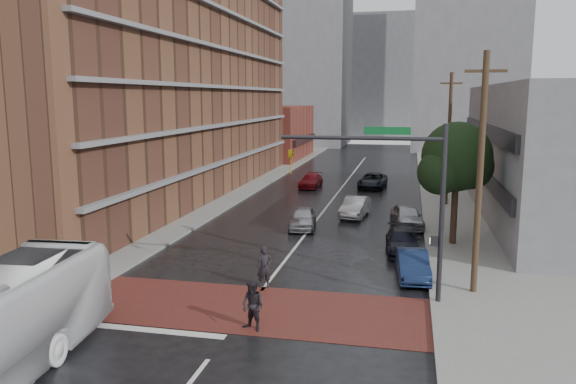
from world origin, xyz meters
The scene contains 23 objects.
ground centered at (0.00, 0.00, 0.00)m, with size 160.00×160.00×0.00m, color black.
crosswalk centered at (0.00, 0.50, 0.01)m, with size 14.00×5.00×0.02m, color maroon.
sidewalk_west centered at (-11.50, 25.00, 0.07)m, with size 9.00×90.00×0.15m, color gray.
sidewalk_east centered at (11.50, 25.00, 0.07)m, with size 9.00×90.00×0.15m, color gray.
apartment_block centered at (-14.00, 24.00, 14.00)m, with size 10.00×44.00×28.00m, color brown.
storefront_west centered at (-12.00, 54.00, 3.50)m, with size 8.00×16.00×7.00m, color brown.
building_east centered at (16.50, 20.00, 4.50)m, with size 11.00×26.00×9.00m, color gray.
distant_tower_west centered at (-14.00, 78.00, 16.00)m, with size 18.00×16.00×32.00m, color gray.
distant_tower_east centered at (14.00, 72.00, 18.00)m, with size 16.00×14.00×36.00m, color gray.
distant_tower_center centered at (0.00, 95.00, 12.00)m, with size 12.00×10.00×24.00m, color gray.
street_tree centered at (8.52, 12.03, 4.73)m, with size 4.20×4.10×6.90m.
signal_mast centered at (5.85, 2.50, 4.73)m, with size 6.50×0.30×7.20m.
utility_pole_near centered at (8.80, 4.00, 5.14)m, with size 1.60×0.26×10.00m.
utility_pole_far centered at (8.80, 24.00, 5.14)m, with size 1.60×0.26×10.00m.
pedestrian_a centered at (0.01, 3.00, 0.92)m, with size 0.67×0.44×1.83m, color black.
pedestrian_b centered at (0.76, -1.50, 0.92)m, with size 0.89×0.69×1.83m, color black.
car_travel_a centered at (-0.47, 14.33, 0.68)m, with size 1.60×3.97×1.35m, color #AFB0B7.
car_travel_b centered at (2.43, 18.51, 0.69)m, with size 1.46×4.20×1.38m, color #B8BCC1.
car_travel_c centered at (-2.82, 30.63, 0.61)m, with size 1.70×4.18×1.21m, color maroon.
suv_travel centered at (2.76, 31.30, 0.68)m, with size 2.27×4.92×1.37m, color black.
car_parked_near centered at (6.30, 5.67, 0.63)m, with size 1.34×3.85×1.27m, color #152349.
car_parked_mid centered at (5.77, 10.00, 0.61)m, with size 1.70×4.19×1.22m, color black.
car_parked_far centered at (5.95, 16.00, 0.73)m, with size 1.72×4.27×1.46m, color #999AA0.
Camera 1 is at (6.00, -19.65, 8.18)m, focal length 35.00 mm.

